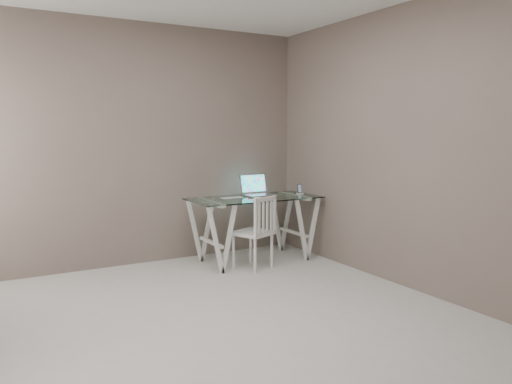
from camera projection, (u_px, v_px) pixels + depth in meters
room at (216, 101)px, 3.55m from camera, size 4.50×4.52×2.71m
desk at (254, 228)px, 5.78m from camera, size 1.50×0.70×0.75m
chair at (258, 229)px, 5.42m from camera, size 0.48×0.48×0.81m
laptop at (257, 190)px, 5.94m from camera, size 0.36×0.31×0.25m
keyboard at (232, 198)px, 5.65m from camera, size 0.27×0.11×0.01m
mouse at (257, 199)px, 5.51m from camera, size 0.11×0.06×0.03m
phone_dock at (300, 191)px, 6.05m from camera, size 0.06×0.06×0.12m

